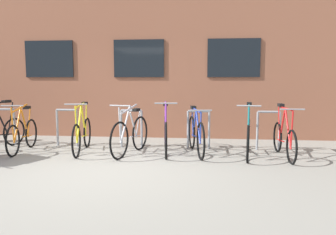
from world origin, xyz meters
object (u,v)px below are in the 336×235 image
bicycle_purple (166,134)px  bicycle_yellow (82,134)px  bicycle_silver (130,135)px  bicycle_red (284,138)px  bicycle_orange (23,134)px  bicycle_teal (248,137)px  bicycle_blue (196,134)px

bicycle_purple → bicycle_yellow: bearing=-177.3°
bicycle_silver → bicycle_red: size_ratio=0.98×
bicycle_silver → bicycle_orange: bearing=179.7°
bicycle_teal → bicycle_silver: 2.38m
bicycle_teal → bicycle_yellow: 3.44m
bicycle_teal → bicycle_red: bicycle_teal is taller
bicycle_orange → bicycle_blue: 3.68m
bicycle_teal → bicycle_purple: 1.68m
bicycle_yellow → bicycle_blue: bearing=2.0°
bicycle_yellow → bicycle_purple: 1.77m
bicycle_teal → bicycle_blue: (-1.04, 0.16, 0.00)m
bicycle_orange → bicycle_yellow: bicycle_yellow is taller
bicycle_orange → bicycle_blue: size_ratio=0.90×
bicycle_yellow → bicycle_teal: bearing=-1.2°
bicycle_red → bicycle_blue: bearing=174.7°
bicycle_orange → bicycle_blue: bicycle_orange is taller
bicycle_yellow → bicycle_blue: 2.40m
bicycle_silver → bicycle_purple: bicycle_purple is taller
bicycle_silver → bicycle_teal: bearing=0.8°
bicycle_teal → bicycle_red: 0.69m
bicycle_teal → bicycle_silver: bearing=-179.2°
bicycle_blue → bicycle_silver: bearing=-171.9°
bicycle_silver → bicycle_yellow: 1.07m
bicycle_orange → bicycle_yellow: (1.28, 0.09, 0.02)m
bicycle_silver → bicycle_blue: size_ratio=0.92×
bicycle_purple → bicycle_teal: bearing=-5.3°
bicycle_silver → bicycle_blue: bearing=8.1°
bicycle_blue → bicycle_red: 1.74m
bicycle_orange → bicycle_blue: bearing=2.8°
bicycle_silver → bicycle_blue: (1.34, 0.19, -0.00)m
bicycle_orange → bicycle_silver: size_ratio=0.97×
bicycle_silver → bicycle_yellow: bicycle_yellow is taller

